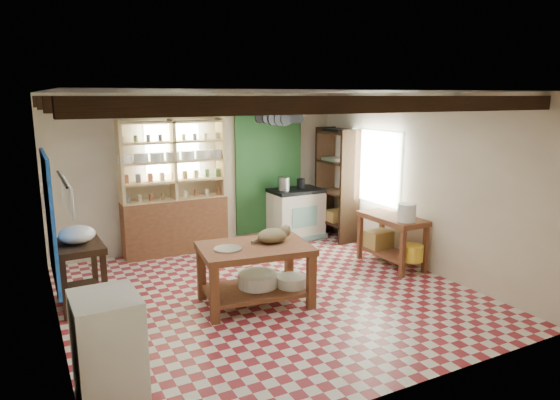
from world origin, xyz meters
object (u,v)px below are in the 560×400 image
work_table (255,275)px  cat (273,235)px  prep_table (80,275)px  white_cabinet (108,349)px  right_counter (391,241)px  stove (296,213)px

work_table → cat: (0.25, 0.02, 0.47)m
prep_table → white_cabinet: (-0.02, -2.22, 0.07)m
prep_table → right_counter: prep_table is taller
stove → cat: (-1.66, -2.33, 0.39)m
white_cabinet → right_counter: bearing=18.9°
right_counter → cat: bearing=-172.4°
work_table → right_counter: (2.45, 0.34, 0.01)m
work_table → cat: bearing=11.3°
work_table → right_counter: size_ratio=1.23×
white_cabinet → right_counter: white_cabinet is taller
stove → white_cabinet: size_ratio=0.98×
stove → prep_table: 4.09m
white_cabinet → cat: size_ratio=2.42×
work_table → white_cabinet: 2.33m
white_cabinet → cat: white_cabinet is taller
stove → white_cabinet: bearing=-137.9°
right_counter → stove: bearing=104.3°
stove → white_cabinet: 5.29m
stove → cat: size_ratio=2.37×
white_cabinet → cat: bearing=29.1°
right_counter → cat: 2.27m
work_table → prep_table: size_ratio=1.66×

